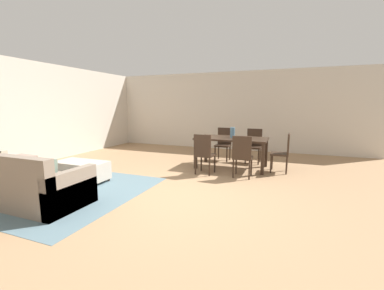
# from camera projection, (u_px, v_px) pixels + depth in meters

# --- Properties ---
(ground_plane) EXTENTS (10.80, 10.80, 0.00)m
(ground_plane) POSITION_uv_depth(u_px,v_px,m) (172.00, 195.00, 4.42)
(ground_plane) COLOR #9E7A56
(wall_back) EXTENTS (9.00, 0.12, 2.70)m
(wall_back) POSITION_uv_depth(u_px,v_px,m) (234.00, 111.00, 8.80)
(wall_back) COLOR beige
(wall_back) RESTS_ON ground_plane
(wall_left) EXTENTS (0.12, 11.00, 2.70)m
(wall_left) POSITION_uv_depth(u_px,v_px,m) (18.00, 114.00, 6.29)
(wall_left) COLOR beige
(wall_left) RESTS_ON ground_plane
(area_rug) EXTENTS (3.00, 2.80, 0.01)m
(area_rug) POSITION_uv_depth(u_px,v_px,m) (59.00, 190.00, 4.64)
(area_rug) COLOR slate
(area_rug) RESTS_ON ground_plane
(couch) EXTENTS (1.99, 0.91, 0.86)m
(couch) POSITION_uv_depth(u_px,v_px,m) (25.00, 185.00, 4.00)
(couch) COLOR gray
(couch) RESTS_ON ground_plane
(ottoman_table) EXTENTS (1.07, 0.55, 0.42)m
(ottoman_table) POSITION_uv_depth(u_px,v_px,m) (81.00, 170.00, 5.15)
(ottoman_table) COLOR #B7AD9E
(ottoman_table) RESTS_ON ground_plane
(dining_table) EXTENTS (1.73, 0.93, 0.76)m
(dining_table) POSITION_uv_depth(u_px,v_px,m) (232.00, 141.00, 6.25)
(dining_table) COLOR #332319
(dining_table) RESTS_ON ground_plane
(dining_chair_near_left) EXTENTS (0.42, 0.42, 0.92)m
(dining_chair_near_left) POSITION_uv_depth(u_px,v_px,m) (204.00, 152.00, 5.65)
(dining_chair_near_left) COLOR #332319
(dining_chair_near_left) RESTS_ON ground_plane
(dining_chair_near_right) EXTENTS (0.41, 0.41, 0.92)m
(dining_chair_near_right) POSITION_uv_depth(u_px,v_px,m) (242.00, 154.00, 5.38)
(dining_chair_near_right) COLOR #332319
(dining_chair_near_right) RESTS_ON ground_plane
(dining_chair_far_left) EXTENTS (0.41, 0.41, 0.92)m
(dining_chair_far_left) POSITION_uv_depth(u_px,v_px,m) (224.00, 142.00, 7.16)
(dining_chair_far_left) COLOR #332319
(dining_chair_far_left) RESTS_ON ground_plane
(dining_chair_far_right) EXTENTS (0.41, 0.41, 0.92)m
(dining_chair_far_right) POSITION_uv_depth(u_px,v_px,m) (254.00, 144.00, 6.85)
(dining_chair_far_right) COLOR #332319
(dining_chair_far_right) RESTS_ON ground_plane
(dining_chair_head_east) EXTENTS (0.40, 0.40, 0.92)m
(dining_chair_head_east) POSITION_uv_depth(u_px,v_px,m) (284.00, 150.00, 5.83)
(dining_chair_head_east) COLOR #332319
(dining_chair_head_east) RESTS_ON ground_plane
(vase_centerpiece) EXTENTS (0.12, 0.12, 0.25)m
(vase_centerpiece) POSITION_uv_depth(u_px,v_px,m) (232.00, 133.00, 6.23)
(vase_centerpiece) COLOR slate
(vase_centerpiece) RESTS_ON dining_table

